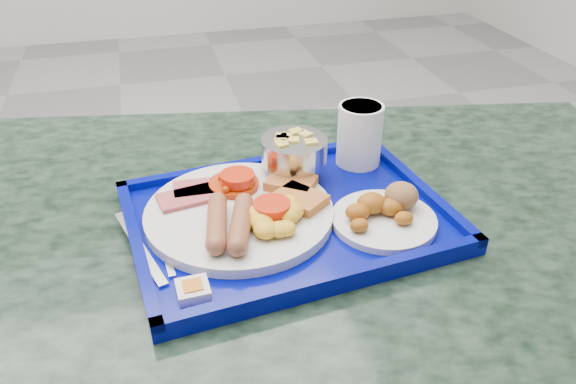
# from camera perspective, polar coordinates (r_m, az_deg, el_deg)

# --- Properties ---
(floor) EXTENTS (6.00, 6.00, 0.00)m
(floor) POSITION_cam_1_polar(r_m,az_deg,el_deg) (2.00, -16.03, -10.18)
(floor) COLOR #969699
(floor) RESTS_ON ground
(table) EXTENTS (1.47, 1.12, 0.83)m
(table) POSITION_cam_1_polar(r_m,az_deg,el_deg) (0.94, -1.50, -15.07)
(table) COLOR gray
(table) RESTS_ON floor
(tray) EXTENTS (0.48, 0.38, 0.03)m
(tray) POSITION_cam_1_polar(r_m,az_deg,el_deg) (0.82, 0.00, -2.70)
(tray) COLOR #020982
(tray) RESTS_ON table
(main_plate) EXTENTS (0.27, 0.27, 0.04)m
(main_plate) POSITION_cam_1_polar(r_m,az_deg,el_deg) (0.81, -4.41, -1.84)
(main_plate) COLOR silver
(main_plate) RESTS_ON tray
(bread_plate) EXTENTS (0.15, 0.15, 0.05)m
(bread_plate) POSITION_cam_1_polar(r_m,az_deg,el_deg) (0.81, 9.83, -2.02)
(bread_plate) COLOR silver
(bread_plate) RESTS_ON tray
(fruit_bowl) EXTENTS (0.10, 0.10, 0.07)m
(fruit_bowl) POSITION_cam_1_polar(r_m,az_deg,el_deg) (0.89, 0.61, 4.12)
(fruit_bowl) COLOR #AAABAD
(fruit_bowl) RESTS_ON tray
(juice_cup) EXTENTS (0.07, 0.07, 0.10)m
(juice_cup) POSITION_cam_1_polar(r_m,az_deg,el_deg) (0.94, 7.29, 5.99)
(juice_cup) COLOR white
(juice_cup) RESTS_ON tray
(spoon) EXTENTS (0.03, 0.16, 0.01)m
(spoon) POSITION_cam_1_polar(r_m,az_deg,el_deg) (0.81, -12.38, -3.25)
(spoon) COLOR #AAABAD
(spoon) RESTS_ON tray
(knife) EXTENTS (0.06, 0.18, 0.00)m
(knife) POSITION_cam_1_polar(r_m,az_deg,el_deg) (0.78, -14.87, -5.40)
(knife) COLOR #AAABAD
(knife) RESTS_ON tray
(jam_packet) EXTENTS (0.04, 0.04, 0.02)m
(jam_packet) POSITION_cam_1_polar(r_m,az_deg,el_deg) (0.69, -9.62, -9.77)
(jam_packet) COLOR silver
(jam_packet) RESTS_ON tray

